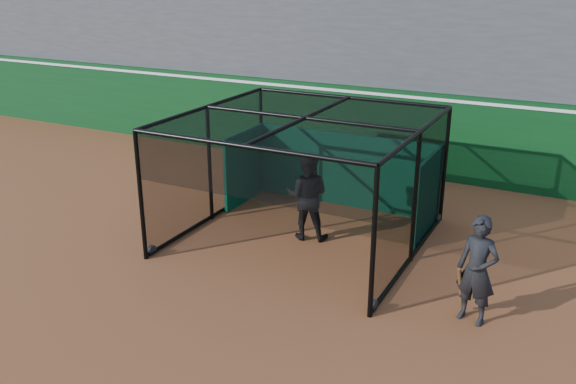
% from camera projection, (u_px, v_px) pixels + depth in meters
% --- Properties ---
extents(ground, '(120.00, 120.00, 0.00)m').
position_uv_depth(ground, '(233.00, 293.00, 11.50)').
color(ground, brown).
rests_on(ground, ground).
extents(outfield_wall, '(50.00, 0.50, 2.50)m').
position_uv_depth(outfield_wall, '(384.00, 129.00, 18.16)').
color(outfield_wall, '#0A3B15').
rests_on(outfield_wall, ground).
extents(grandstand, '(50.00, 7.85, 8.95)m').
position_uv_depth(grandstand, '(426.00, 10.00, 20.22)').
color(grandstand, '#4C4C4F').
rests_on(grandstand, ground).
extents(batting_cage, '(5.08, 5.05, 2.78)m').
position_uv_depth(batting_cage, '(304.00, 180.00, 13.39)').
color(batting_cage, black).
rests_on(batting_cage, ground).
extents(batter, '(1.14, 0.99, 2.01)m').
position_uv_depth(batter, '(307.00, 196.00, 13.55)').
color(batter, black).
rests_on(batter, ground).
extents(on_deck_player, '(0.80, 0.62, 1.93)m').
position_uv_depth(on_deck_player, '(477.00, 271.00, 10.26)').
color(on_deck_player, black).
rests_on(on_deck_player, ground).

